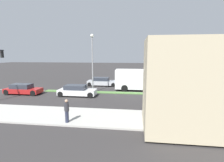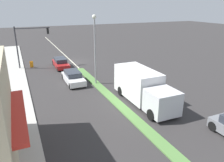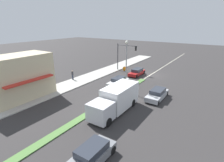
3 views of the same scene
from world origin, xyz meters
name	(u,v)px [view 2 (image 2 of 3)]	position (x,y,z in m)	size (l,w,h in m)	color
ground_plane	(127,112)	(0.00, 18.00, 0.00)	(160.00, 160.00, 0.00)	#333030
sidewalk_right	(7,141)	(9.00, 18.50, 0.06)	(4.00, 73.00, 0.12)	#B2AFA8
lane_marking_center	(73,62)	(0.00, 0.00, 0.00)	(0.16, 60.00, 0.01)	beige
traffic_signal_main	(27,40)	(6.12, 0.58, 3.90)	(4.59, 0.34, 5.60)	#333338
street_lamp	(95,41)	(0.00, 10.49, 4.78)	(0.44, 0.44, 7.37)	gray
warning_aframe_sign	(32,64)	(5.98, 0.41, 0.43)	(0.45, 0.53, 0.84)	orange
delivery_truck	(142,87)	(-2.20, 16.72, 1.47)	(2.44, 7.50, 2.87)	silver
sedan_silver	(136,74)	(-5.00, 10.70, 0.63)	(1.80, 4.56, 1.32)	#B7BABF
hatchback_red	(61,63)	(2.20, 2.06, 0.62)	(1.72, 4.43, 1.30)	#AD1E1E
van_white	(73,77)	(2.20, 9.08, 0.64)	(1.79, 4.45, 1.32)	silver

